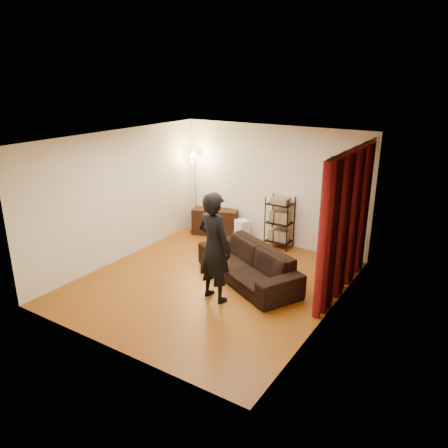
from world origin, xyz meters
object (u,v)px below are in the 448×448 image
Objects in this scene: person at (214,247)px; storage_boxes at (242,230)px; wire_shelf at (279,223)px; floor_lamp at (195,192)px; sofa at (248,264)px; media_cabinet at (215,222)px.

person is 2.93m from storage_boxes.
wire_shelf is (0.92, 0.09, 0.34)m from storage_boxes.
floor_lamp is at bearing -37.08° from person.
sofa is 1.21× the size of person.
wire_shelf reaches higher than sofa.
storage_boxes is 0.43× the size of wire_shelf.
wire_shelf is at bearing -76.59° from person.
storage_boxes is at bearing 150.48° from sofa.
media_cabinet is at bearing -45.13° from person.
floor_lamp is at bearing -176.41° from storage_boxes.
person is 1.76× the size of media_cabinet.
sofa is 1.12m from person.
wire_shelf is 0.58× the size of floor_lamp.
media_cabinet is 2.13× the size of storage_boxes.
wire_shelf reaches higher than storage_boxes.
sofa is at bearing -61.44° from media_cabinet.
person is 3.30m from media_cabinet.
wire_shelf is at bearing -16.83° from media_cabinet.
person is 1.62× the size of wire_shelf.
sofa is at bearing -34.56° from floor_lamp.
person is 0.94× the size of floor_lamp.
person is at bearing -75.19° from media_cabinet.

